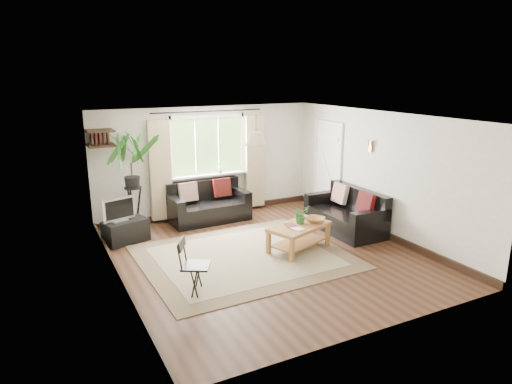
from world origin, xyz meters
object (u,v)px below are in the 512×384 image
sofa_right (345,211)px  coffee_table (299,237)px  tv_stand (126,231)px  palm_stand (132,183)px  folding_chair (196,267)px  sofa_back (209,203)px

sofa_right → coffee_table: (-1.37, -0.46, -0.17)m
tv_stand → palm_stand: bearing=44.6°
folding_chair → sofa_right: bearing=-41.9°
folding_chair → sofa_back: bearing=5.1°
sofa_back → sofa_right: size_ratio=0.98×
sofa_back → palm_stand: palm_stand is taller
sofa_right → tv_stand: (-4.06, 1.35, -0.19)m
tv_stand → folding_chair: folding_chair is taller
tv_stand → folding_chair: 2.61m
palm_stand → tv_stand: bearing=-118.9°
sofa_back → tv_stand: size_ratio=2.11×
coffee_table → tv_stand: bearing=145.9°
sofa_back → coffee_table: sofa_back is taller
sofa_back → folding_chair: bearing=-116.3°
sofa_right → palm_stand: palm_stand is taller
palm_stand → coffee_table: bearing=-44.4°
sofa_back → tv_stand: (-1.86, -0.50, -0.18)m
tv_stand → folding_chair: size_ratio=0.97×
coffee_table → folding_chair: bearing=-161.4°
sofa_back → tv_stand: sofa_back is taller
sofa_back → palm_stand: (-1.57, 0.03, 0.60)m
sofa_right → folding_chair: 3.78m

